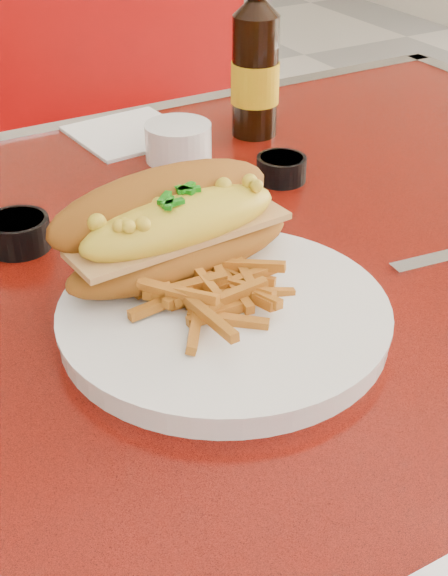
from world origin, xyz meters
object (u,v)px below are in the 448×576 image
gravy_ramekin (178,141)px  sauce_cup_right (281,168)px  booth_bench_far (29,285)px  beer_bottle (255,65)px  diner_table (229,378)px  sauce_cup_left (18,232)px  fork (256,264)px  dinner_plate (224,317)px  mac_hoagie (174,226)px

gravy_ramekin → sauce_cup_right: 0.14m
booth_bench_far → beer_bottle: bearing=-71.9°
booth_bench_far → gravy_ramekin: booth_bench_far is taller
diner_table → sauce_cup_left: size_ratio=18.87×
fork → dinner_plate: bearing=132.2°
gravy_ramekin → fork: bearing=-103.5°
gravy_ramekin → beer_bottle: beer_bottle is taller
mac_hoagie → sauce_cup_left: mac_hoagie is taller
diner_table → gravy_ramekin: bearing=75.1°
sauce_cup_right → mac_hoagie: bearing=-145.8°
beer_bottle → diner_table: bearing=-126.4°
sauce_cup_right → gravy_ramekin: bearing=123.3°
sauce_cup_left → fork: bearing=-46.0°
sauce_cup_left → beer_bottle: beer_bottle is taller
fork → diner_table: bearing=-4.1°
mac_hoagie → fork: mac_hoagie is taller
dinner_plate → gravy_ramekin: (0.13, 0.34, 0.01)m
diner_table → dinner_plate: dinner_plate is taller
booth_bench_far → fork: booth_bench_far is taller
booth_bench_far → sauce_cup_left: size_ratio=18.41×
sauce_cup_left → mac_hoagie: bearing=-54.3°
diner_table → sauce_cup_left: sauce_cup_left is taller
mac_hoagie → beer_bottle: 0.38m
gravy_ramekin → sauce_cup_left: 0.26m
booth_bench_far → dinner_plate: (-0.07, -0.92, 0.49)m
dinner_plate → mac_hoagie: size_ratio=1.46×
diner_table → booth_bench_far: (0.00, 0.81, -0.32)m
diner_table → sauce_cup_left: (-0.18, 0.11, 0.18)m
diner_table → sauce_cup_right: bearing=39.5°
diner_table → sauce_cup_right: (0.13, 0.11, 0.18)m
diner_table → sauce_cup_right: size_ratio=20.04×
gravy_ramekin → booth_bench_far: bearing=95.8°
fork → gravy_ramekin: bearing=-9.2°
booth_bench_far → dinner_plate: bearing=-94.4°
booth_bench_far → fork: 1.01m
booth_bench_far → gravy_ramekin: size_ratio=11.32×
diner_table → sauce_cup_right: sauce_cup_right is taller
mac_hoagie → beer_bottle: beer_bottle is taller
diner_table → dinner_plate: (-0.07, -0.11, 0.17)m
fork → sauce_cup_left: size_ratio=2.05×
sauce_cup_right → beer_bottle: size_ratio=0.25×
dinner_plate → sauce_cup_left: bearing=115.6°
dinner_plate → sauce_cup_right: bearing=47.4°
diner_table → booth_bench_far: 0.87m
beer_bottle → booth_bench_far: bearing=108.1°
sauce_cup_right → fork: bearing=-129.4°
fork → beer_bottle: bearing=-27.4°
dinner_plate → sauce_cup_right: sauce_cup_right is taller
booth_bench_far → sauce_cup_right: booth_bench_far is taller
dinner_plate → mac_hoagie: bearing=93.1°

